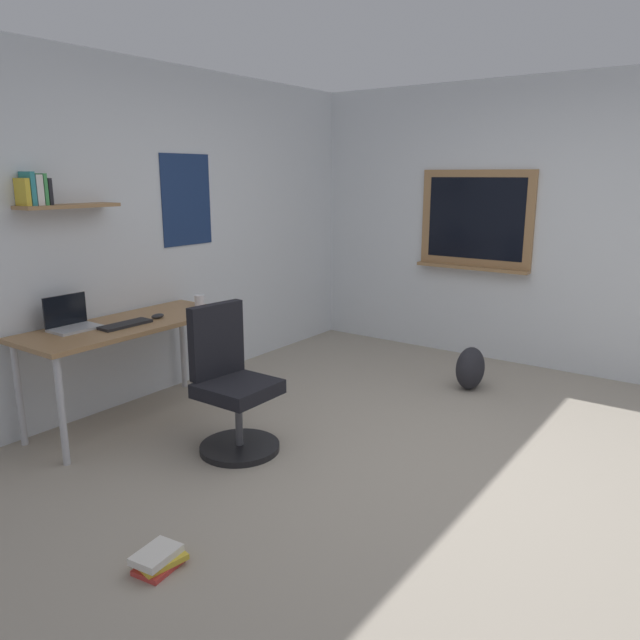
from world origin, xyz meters
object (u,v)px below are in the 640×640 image
(desk, at_px, (129,332))
(coffee_mug, at_px, (199,301))
(computer_mouse, at_px, (158,316))
(backpack, at_px, (470,368))
(office_chair, at_px, (232,389))
(book_stack_on_floor, at_px, (159,559))
(keyboard, at_px, (125,324))
(laptop, at_px, (71,321))

(desk, xyz_separation_m, coffee_mug, (0.66, -0.03, 0.12))
(computer_mouse, bearing_deg, backpack, -41.78)
(office_chair, bearing_deg, coffee_mug, 56.80)
(computer_mouse, distance_m, book_stack_on_floor, 2.04)
(office_chair, xyz_separation_m, coffee_mug, (0.58, 0.89, 0.37))
(keyboard, height_order, computer_mouse, computer_mouse)
(office_chair, relative_size, book_stack_on_floor, 3.86)
(computer_mouse, relative_size, book_stack_on_floor, 0.42)
(desk, xyz_separation_m, keyboard, (-0.08, -0.08, 0.08))
(office_chair, relative_size, coffee_mug, 10.33)
(desk, bearing_deg, book_stack_on_floor, -124.44)
(laptop, relative_size, coffee_mug, 3.37)
(coffee_mug, bearing_deg, keyboard, -176.13)
(backpack, bearing_deg, coffee_mug, 129.30)
(book_stack_on_floor, bearing_deg, coffee_mug, 41.21)
(coffee_mug, xyz_separation_m, backpack, (1.40, -1.71, -0.60))
(keyboard, relative_size, coffee_mug, 4.02)
(coffee_mug, relative_size, book_stack_on_floor, 0.37)
(laptop, bearing_deg, backpack, -38.07)
(laptop, bearing_deg, office_chair, -68.34)
(office_chair, height_order, computer_mouse, office_chair)
(office_chair, relative_size, backpack, 2.64)
(computer_mouse, bearing_deg, desk, 159.46)
(desk, distance_m, coffee_mug, 0.67)
(desk, xyz_separation_m, computer_mouse, (0.20, -0.08, 0.09))
(desk, height_order, office_chair, office_chair)
(computer_mouse, height_order, coffee_mug, coffee_mug)
(coffee_mug, distance_m, backpack, 2.30)
(office_chair, bearing_deg, keyboard, 100.49)
(keyboard, bearing_deg, computer_mouse, -0.00)
(office_chair, xyz_separation_m, book_stack_on_floor, (-1.12, -0.60, -0.36))
(book_stack_on_floor, bearing_deg, backpack, -4.05)
(desk, bearing_deg, backpack, -40.11)
(computer_mouse, height_order, backpack, computer_mouse)
(keyboard, xyz_separation_m, computer_mouse, (0.28, -0.00, 0.01))
(coffee_mug, bearing_deg, laptop, 170.26)
(office_chair, bearing_deg, book_stack_on_floor, -151.79)
(office_chair, height_order, backpack, office_chair)
(computer_mouse, relative_size, backpack, 0.29)
(backpack, bearing_deg, keyboard, 142.16)
(computer_mouse, distance_m, coffee_mug, 0.46)
(backpack, bearing_deg, computer_mouse, 138.22)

